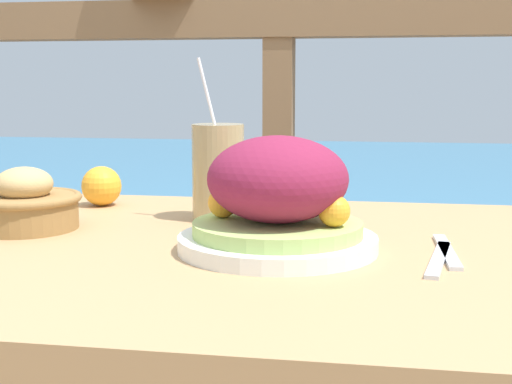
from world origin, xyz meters
TOP-DOWN VIEW (x-y plane):
  - patio_table at (0.00, 0.00)m, footprint 1.18×0.77m
  - railing_fence at (0.00, 0.81)m, footprint 2.80×0.08m
  - sea_backdrop at (0.00, 3.31)m, footprint 12.00×4.00m
  - salad_plate at (0.11, -0.02)m, footprint 0.26×0.26m
  - drink_glass at (-0.01, 0.17)m, footprint 0.08×0.08m
  - bread_basket at (-0.27, 0.05)m, footprint 0.17×0.17m
  - fork at (0.31, -0.04)m, footprint 0.05×0.18m
  - knife at (0.33, 0.00)m, footprint 0.02×0.18m
  - orange_near_basket at (-0.24, 0.26)m, footprint 0.07×0.07m

SIDE VIEW (x-z plane):
  - sea_backdrop at x=0.00m, z-range 0.00..0.42m
  - patio_table at x=0.00m, z-range 0.26..0.96m
  - fork at x=0.31m, z-range 0.70..0.71m
  - knife at x=0.33m, z-range 0.70..0.71m
  - orange_near_basket at x=-0.24m, z-range 0.70..0.77m
  - bread_basket at x=-0.27m, z-range 0.70..0.79m
  - salad_plate at x=0.11m, z-range 0.69..0.84m
  - drink_glass at x=-0.01m, z-range 0.65..0.91m
  - railing_fence at x=0.00m, z-range 0.27..1.39m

